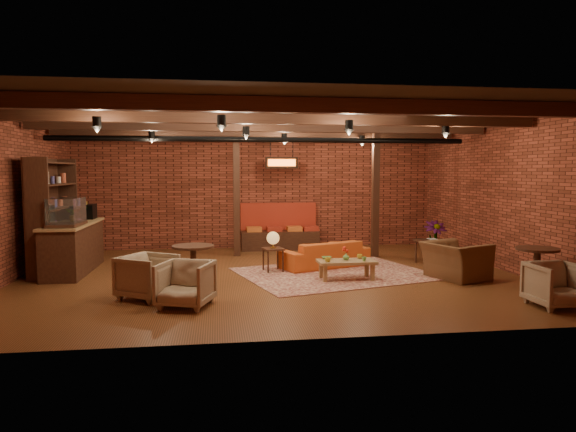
{
  "coord_description": "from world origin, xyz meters",
  "views": [
    {
      "loc": [
        -1.08,
        -10.25,
        2.13
      ],
      "look_at": [
        0.37,
        0.2,
        1.2
      ],
      "focal_mm": 32.0,
      "sensor_mm": 36.0,
      "label": 1
    }
  ],
  "objects": [
    {
      "name": "ceiling_spotlights",
      "position": [
        0.0,
        0.0,
        2.86
      ],
      "size": [
        6.4,
        4.4,
        0.28
      ],
      "primitive_type": null,
      "color": "black",
      "rests_on": "ceiling"
    },
    {
      "name": "ceiling_pipe",
      "position": [
        0.0,
        1.6,
        2.85
      ],
      "size": [
        9.6,
        0.12,
        0.12
      ],
      "primitive_type": "cylinder",
      "rotation": [
        0.0,
        1.57,
        0.0
      ],
      "color": "black",
      "rests_on": "ceiling"
    },
    {
      "name": "armchair_far",
      "position": [
        4.16,
        -3.01,
        0.39
      ],
      "size": [
        0.76,
        0.71,
        0.77
      ],
      "primitive_type": "imported",
      "rotation": [
        0.0,
        0.0,
        0.01
      ],
      "color": "beige",
      "rests_on": "floor"
    },
    {
      "name": "wall_back",
      "position": [
        0.0,
        4.0,
        1.6
      ],
      "size": [
        10.0,
        0.02,
        3.2
      ],
      "primitive_type": "cube",
      "color": "maroon",
      "rests_on": "ground"
    },
    {
      "name": "round_table_right",
      "position": [
        4.33,
        -2.26,
        0.55
      ],
      "size": [
        0.7,
        0.7,
        0.82
      ],
      "color": "black",
      "rests_on": "floor"
    },
    {
      "name": "side_table_book",
      "position": [
        3.74,
        0.9,
        0.51
      ],
      "size": [
        0.6,
        0.6,
        0.58
      ],
      "rotation": [
        0.0,
        0.0,
        0.23
      ],
      "color": "black",
      "rests_on": "floor"
    },
    {
      "name": "ceiling_beams",
      "position": [
        0.0,
        0.0,
        3.08
      ],
      "size": [
        9.8,
        6.4,
        0.22
      ],
      "primitive_type": null,
      "color": "black",
      "rests_on": "ceiling"
    },
    {
      "name": "plant_counter",
      "position": [
        -4.0,
        1.2,
        1.22
      ],
      "size": [
        0.35,
        0.39,
        0.3
      ],
      "primitive_type": "imported",
      "color": "#337F33",
      "rests_on": "service_counter"
    },
    {
      "name": "ceiling",
      "position": [
        0.0,
        0.0,
        3.2
      ],
      "size": [
        10.0,
        8.0,
        0.02
      ],
      "primitive_type": "cube",
      "color": "black",
      "rests_on": "wall_back"
    },
    {
      "name": "floor",
      "position": [
        0.0,
        0.0,
        0.0
      ],
      "size": [
        10.0,
        10.0,
        0.0
      ],
      "primitive_type": "plane",
      "color": "#422810",
      "rests_on": "ground"
    },
    {
      "name": "service_counter",
      "position": [
        -4.1,
        1.0,
        0.8
      ],
      "size": [
        0.8,
        2.5,
        1.6
      ],
      "primitive_type": null,
      "color": "black",
      "rests_on": "ground"
    },
    {
      "name": "side_table_lamp",
      "position": [
        0.08,
        0.45,
        0.65
      ],
      "size": [
        0.49,
        0.49,
        0.85
      ],
      "rotation": [
        0.0,
        0.0,
        0.22
      ],
      "color": "black",
      "rests_on": "floor"
    },
    {
      "name": "post_left",
      "position": [
        -0.6,
        2.6,
        1.6
      ],
      "size": [
        0.16,
        0.16,
        3.2
      ],
      "primitive_type": "cube",
      "color": "black",
      "rests_on": "ground"
    },
    {
      "name": "shelving_hutch",
      "position": [
        -4.5,
        1.1,
        1.2
      ],
      "size": [
        0.52,
        2.0,
        2.4
      ],
      "primitive_type": null,
      "color": "black",
      "rests_on": "ground"
    },
    {
      "name": "banquette",
      "position": [
        0.6,
        3.55,
        0.5
      ],
      "size": [
        2.1,
        0.7,
        1.0
      ],
      "primitive_type": null,
      "color": "#A82C1C",
      "rests_on": "ground"
    },
    {
      "name": "rug",
      "position": [
        1.34,
        0.03,
        0.01
      ],
      "size": [
        4.4,
        3.79,
        0.01
      ],
      "primitive_type": "cube",
      "rotation": [
        0.0,
        0.0,
        0.28
      ],
      "color": "maroon",
      "rests_on": "floor"
    },
    {
      "name": "armchair_right",
      "position": [
        3.59,
        -0.77,
        0.49
      ],
      "size": [
        1.06,
        1.29,
        0.97
      ],
      "primitive_type": "imported",
      "rotation": [
        0.0,
        0.0,
        1.92
      ],
      "color": "brown",
      "rests_on": "floor"
    },
    {
      "name": "coffee_table",
      "position": [
        1.41,
        -0.56,
        0.35
      ],
      "size": [
        1.13,
        0.56,
        0.64
      ],
      "rotation": [
        0.0,
        0.0,
        -0.0
      ],
      "color": "olive",
      "rests_on": "floor"
    },
    {
      "name": "service_sign",
      "position": [
        0.6,
        3.1,
        2.35
      ],
      "size": [
        0.86,
        0.06,
        0.3
      ],
      "primitive_type": "cube",
      "color": "#E45B16",
      "rests_on": "ceiling"
    },
    {
      "name": "sofa",
      "position": [
        1.27,
        0.8,
        0.29
      ],
      "size": [
        2.15,
        1.48,
        0.58
      ],
      "primitive_type": "imported",
      "rotation": [
        0.0,
        0.0,
        3.53
      ],
      "color": "#C44E1B",
      "rests_on": "floor"
    },
    {
      "name": "plant_tall",
      "position": [
        3.99,
        1.16,
        1.45
      ],
      "size": [
        1.65,
        1.65,
        2.89
      ],
      "primitive_type": "imported",
      "rotation": [
        0.0,
        0.0,
        -0.02
      ],
      "color": "#4C7F4C",
      "rests_on": "floor"
    },
    {
      "name": "armchair_a",
      "position": [
        -2.25,
        -1.56,
        0.41
      ],
      "size": [
        1.05,
        1.07,
        0.82
      ],
      "primitive_type": "imported",
      "rotation": [
        0.0,
        0.0,
        1.01
      ],
      "color": "beige",
      "rests_on": "floor"
    },
    {
      "name": "post_right",
      "position": [
        2.8,
        2.0,
        1.6
      ],
      "size": [
        0.16,
        0.16,
        3.2
      ],
      "primitive_type": "cube",
      "color": "black",
      "rests_on": "ground"
    },
    {
      "name": "round_table_left",
      "position": [
        -1.52,
        -0.91,
        0.54
      ],
      "size": [
        0.76,
        0.76,
        0.79
      ],
      "color": "black",
      "rests_on": "floor"
    },
    {
      "name": "wall_right",
      "position": [
        5.0,
        0.0,
        1.6
      ],
      "size": [
        0.02,
        8.0,
        3.2
      ],
      "primitive_type": "cube",
      "color": "maroon",
      "rests_on": "ground"
    },
    {
      "name": "armchair_b",
      "position": [
        -1.59,
        -2.17,
        0.4
      ],
      "size": [
        0.96,
        0.93,
        0.79
      ],
      "primitive_type": "imported",
      "rotation": [
        0.0,
        0.0,
        -0.33
      ],
      "color": "beige",
      "rests_on": "floor"
    },
    {
      "name": "wall_left",
      "position": [
        -5.0,
        0.0,
        1.6
      ],
      "size": [
        0.02,
        8.0,
        3.2
      ],
      "primitive_type": "cube",
      "color": "maroon",
      "rests_on": "ground"
    },
    {
      "name": "wall_front",
      "position": [
        0.0,
        -4.0,
        1.6
      ],
      "size": [
        10.0,
        0.02,
        3.2
      ],
      "primitive_type": "cube",
      "color": "maroon",
      "rests_on": "ground"
    }
  ]
}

